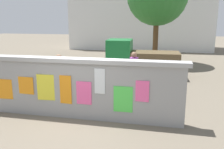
# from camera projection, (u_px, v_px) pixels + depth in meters

# --- Properties ---
(ground) EXTENTS (60.00, 60.00, 0.00)m
(ground) POSITION_uv_depth(u_px,v_px,m) (124.00, 67.00, 14.90)
(ground) COLOR #6B6051
(poster_wall) EXTENTS (6.20, 0.42, 1.78)m
(poster_wall) POSITION_uv_depth(u_px,v_px,m) (79.00, 88.00, 7.08)
(poster_wall) COLOR #979797
(poster_wall) RESTS_ON ground
(auto_rickshaw_truck) EXTENTS (3.66, 1.66, 1.85)m
(auto_rickshaw_truck) POSITION_uv_depth(u_px,v_px,m) (139.00, 58.00, 12.42)
(auto_rickshaw_truck) COLOR black
(auto_rickshaw_truck) RESTS_ON ground
(motorcycle) EXTENTS (1.89, 0.60, 0.87)m
(motorcycle) POSITION_uv_depth(u_px,v_px,m) (69.00, 74.00, 10.80)
(motorcycle) COLOR black
(motorcycle) RESTS_ON ground
(bicycle_near) EXTENTS (1.66, 0.59, 0.95)m
(bicycle_near) POSITION_uv_depth(u_px,v_px,m) (157.00, 92.00, 8.49)
(bicycle_near) COLOR black
(bicycle_near) RESTS_ON ground
(person_walking) EXTENTS (0.43, 0.43, 1.62)m
(person_walking) POSITION_uv_depth(u_px,v_px,m) (59.00, 71.00, 8.93)
(person_walking) COLOR purple
(person_walking) RESTS_ON ground
(person_bystander) EXTENTS (0.45, 0.45, 1.62)m
(person_bystander) POSITION_uv_depth(u_px,v_px,m) (134.00, 68.00, 9.58)
(person_bystander) COLOR #BF6626
(person_bystander) RESTS_ON ground
(building_background) EXTENTS (13.48, 5.75, 5.64)m
(building_background) POSITION_uv_depth(u_px,v_px,m) (141.00, 19.00, 24.15)
(building_background) COLOR silver
(building_background) RESTS_ON ground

